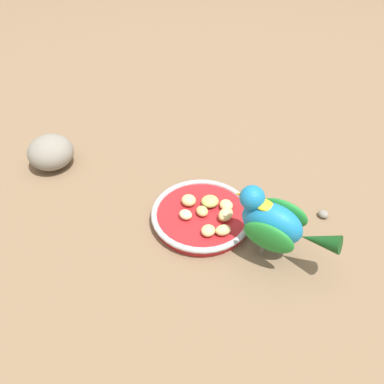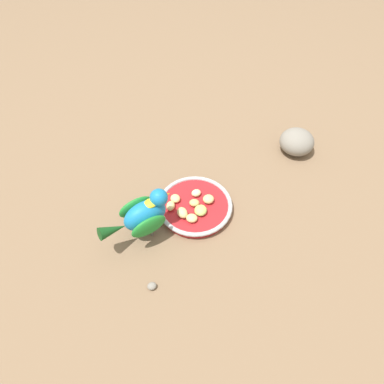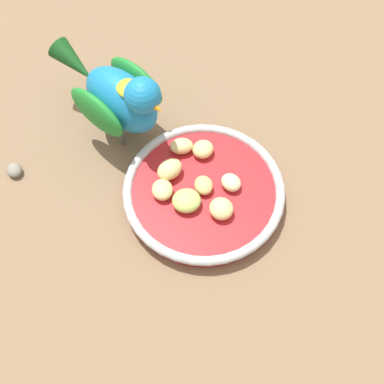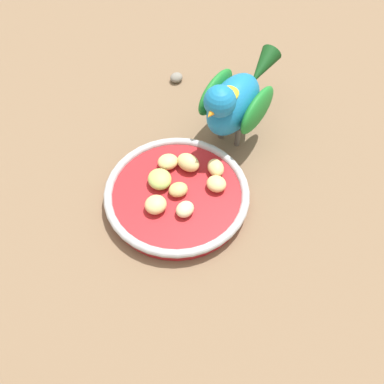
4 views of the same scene
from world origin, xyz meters
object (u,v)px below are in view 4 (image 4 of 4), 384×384
Objects in this scene: apple_piece_7 at (216,168)px; apple_piece_4 at (156,205)px; apple_piece_0 at (167,162)px; apple_piece_6 at (216,184)px; apple_piece_2 at (178,190)px; apple_piece_3 at (188,163)px; apple_piece_1 at (185,209)px; pebble_0 at (176,78)px; apple_piece_5 at (160,179)px; feeding_bowl at (177,196)px; parrot at (235,100)px.

apple_piece_4 is at bearing -177.34° from apple_piece_7.
apple_piece_6 is (0.03, -0.07, 0.00)m from apple_piece_0.
apple_piece_2 is 0.04m from apple_piece_3.
apple_piece_6 is (0.05, -0.02, 0.00)m from apple_piece_2.
apple_piece_1 is 0.08m from apple_piece_7.
pebble_0 is (0.13, 0.20, -0.02)m from apple_piece_2.
apple_piece_3 is (0.05, 0.06, 0.00)m from apple_piece_1.
apple_piece_5 is 0.07m from apple_piece_6.
apple_piece_4 is at bearing 135.54° from apple_piece_1.
apple_piece_1 is at bearing -89.37° from apple_piece_5.
apple_piece_5 is (-0.01, 0.03, 0.01)m from feeding_bowl.
apple_piece_1 is 0.17m from parrot.
apple_piece_0 is 1.37× the size of pebble_0.
apple_piece_1 is 0.95× the size of apple_piece_6.
pebble_0 is (0.07, 0.20, -0.02)m from apple_piece_7.
apple_piece_5 reaches higher than pebble_0.
parrot is at bearing 13.61° from apple_piece_3.
apple_piece_4 reaches higher than feeding_bowl.
feeding_bowl is 0.06m from apple_piece_7.
apple_piece_7 is (0.02, 0.02, 0.00)m from apple_piece_6.
apple_piece_6 is (0.01, -0.05, -0.00)m from apple_piece_3.
feeding_bowl is 0.04m from apple_piece_4.
apple_piece_7 is (0.06, -0.00, 0.01)m from feeding_bowl.
apple_piece_0 is 1.11× the size of apple_piece_1.
apple_piece_4 is 1.40× the size of pebble_0.
feeding_bowl is 5.74× the size of apple_piece_5.
feeding_bowl is at bearing 155.35° from apple_piece_6.
apple_piece_6 is at bearing -25.00° from apple_piece_2.
feeding_bowl is at bearing -71.17° from apple_piece_5.
apple_piece_4 reaches higher than pebble_0.
apple_piece_6 is 0.03m from apple_piece_7.
parrot reaches higher than apple_piece_0.
apple_piece_3 is 0.08m from apple_piece_4.
apple_piece_1 is at bearing -156.49° from apple_piece_7.
pebble_0 is (0.13, 0.20, -0.01)m from feeding_bowl.
apple_piece_7 is (0.07, 0.03, 0.00)m from apple_piece_1.
apple_piece_0 is 0.86× the size of apple_piece_3.
apple_piece_0 is at bearing -20.81° from parrot.
apple_piece_6 is (0.08, -0.02, -0.00)m from apple_piece_4.
apple_piece_2 is 0.05m from apple_piece_6.
apple_piece_5 reaches higher than feeding_bowl.
parrot reaches higher than apple_piece_1.
pebble_0 is at bearing 58.39° from apple_piece_1.
apple_piece_4 is at bearing -135.10° from apple_piece_0.
apple_piece_0 is 0.16× the size of parrot.
apple_piece_4 is (-0.07, -0.03, -0.00)m from apple_piece_3.
apple_piece_7 is at bearing -43.78° from apple_piece_0.
apple_piece_0 is 0.05m from apple_piece_2.
apple_piece_6 is at bearing 18.29° from parrot.
parrot is (0.11, 0.00, 0.05)m from apple_piece_0.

